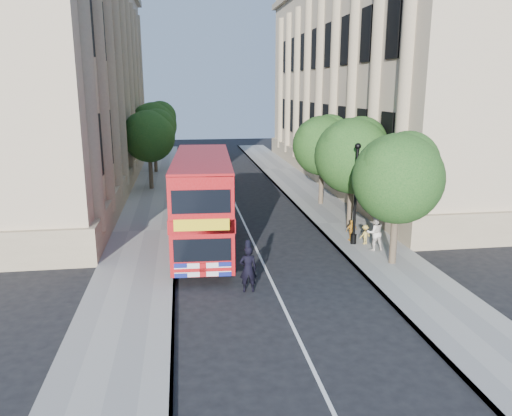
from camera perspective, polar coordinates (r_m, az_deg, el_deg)
name	(u,v)px	position (r m, az deg, el deg)	size (l,w,h in m)	color
ground	(280,300)	(19.47, 2.80, -10.46)	(120.00, 120.00, 0.00)	black
pavement_right	(343,223)	(29.99, 9.88, -1.75)	(3.50, 80.00, 0.12)	gray
pavement_left	(145,232)	(28.60, -12.59, -2.65)	(3.50, 80.00, 0.12)	gray
building_right	(387,74)	(44.89, 14.72, 14.65)	(12.00, 38.00, 18.00)	tan
building_left	(43,72)	(42.66, -23.14, 14.08)	(12.00, 38.00, 18.00)	tan
tree_right_near	(399,174)	(22.79, 15.99, 3.81)	(4.00, 4.00, 6.08)	#473828
tree_right_mid	(353,152)	(28.27, 11.04, 6.33)	(4.20, 4.20, 6.37)	#473828
tree_right_far	(323,142)	(33.96, 7.66, 7.45)	(4.00, 4.00, 6.15)	#473828
tree_left_far	(149,133)	(39.66, -12.08, 8.36)	(4.00, 4.00, 6.30)	#473828
tree_left_back	(154,122)	(47.60, -11.55, 9.56)	(4.20, 4.20, 6.65)	#473828
lamp_post	(355,198)	(25.50, 11.29, 1.11)	(0.32, 0.32, 5.16)	black
double_decker_bus	(203,200)	(24.60, -6.09, 0.92)	(3.17, 10.08, 4.60)	#A90B0E
box_van	(194,196)	(31.29, -7.12, 1.42)	(2.08, 4.86, 2.75)	black
police_constable	(248,269)	(19.84, -0.91, -6.99)	(0.69, 0.45, 1.90)	black
woman_pedestrian	(375,233)	(25.08, 13.42, -2.75)	(0.87, 0.68, 1.79)	silver
child_a	(352,230)	(26.45, 10.87, -2.52)	(0.65, 0.27, 1.10)	orange
child_b	(365,234)	(26.05, 12.35, -2.98)	(0.65, 0.37, 1.00)	gold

